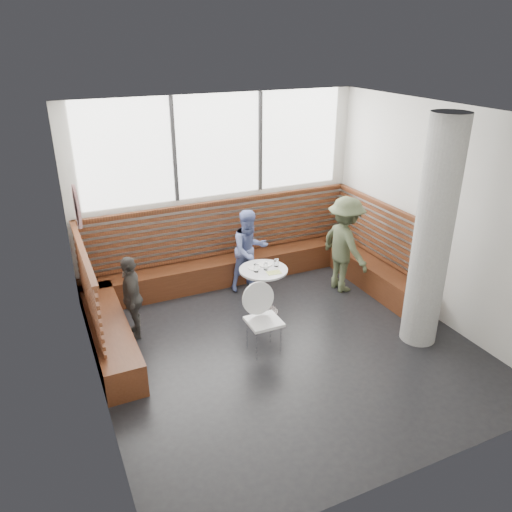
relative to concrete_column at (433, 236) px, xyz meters
name	(u,v)px	position (x,y,z in m)	size (l,w,h in m)	color
room	(288,242)	(-1.85, 0.60, 0.00)	(5.00, 5.00, 3.20)	silver
booth	(237,271)	(-1.85, 2.37, -1.19)	(5.00, 2.50, 1.44)	#4A2412
concrete_column	(433,236)	(0.00, 0.00, 0.00)	(0.50, 0.50, 3.20)	gray
wall_art	(77,207)	(-4.31, 1.00, 0.70)	(0.50, 0.50, 0.03)	white
cafe_table	(263,282)	(-1.73, 1.58, -1.05)	(0.74, 0.74, 0.77)	silver
cafe_chair	(262,313)	(-2.18, 0.71, -1.03)	(0.47, 0.46, 0.98)	white
adult_man	(345,245)	(-0.14, 1.76, -0.77)	(1.07, 0.61, 1.65)	#4E583B
child_back	(250,250)	(-1.58, 2.45, -0.89)	(0.69, 0.54, 1.41)	#6E7CBE
child_left	(132,297)	(-3.70, 1.80, -0.97)	(0.73, 0.31, 1.25)	#44413D
plate_near	(254,268)	(-1.85, 1.67, -0.83)	(0.19, 0.19, 0.01)	white
plate_far	(265,264)	(-1.64, 1.71, -0.83)	(0.22, 0.22, 0.02)	white
glass_left	(256,268)	(-1.87, 1.55, -0.77)	(0.08, 0.08, 0.12)	white
glass_mid	(266,266)	(-1.71, 1.55, -0.78)	(0.07, 0.07, 0.11)	white
glass_right	(276,263)	(-1.51, 1.60, -0.78)	(0.07, 0.07, 0.11)	white
menu_card	(274,272)	(-1.64, 1.41, -0.83)	(0.22, 0.15, 0.00)	#A5C64C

